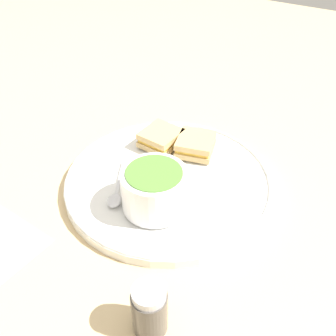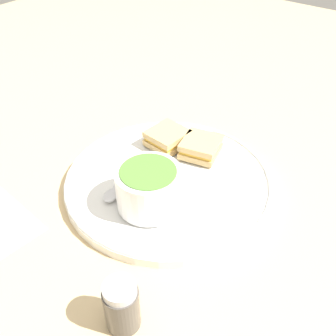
# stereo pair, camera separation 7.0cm
# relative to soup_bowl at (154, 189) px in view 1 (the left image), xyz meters

# --- Properties ---
(ground_plane) EXTENTS (2.40, 2.40, 0.00)m
(ground_plane) POSITION_rel_soup_bowl_xyz_m (0.07, 0.02, -0.06)
(ground_plane) COLOR #D1B27F
(plate) EXTENTS (0.38, 0.38, 0.02)m
(plate) POSITION_rel_soup_bowl_xyz_m (0.07, 0.02, -0.05)
(plate) COLOR white
(plate) RESTS_ON ground_plane
(soup_bowl) EXTENTS (0.11, 0.11, 0.07)m
(soup_bowl) POSITION_rel_soup_bowl_xyz_m (0.00, 0.00, 0.00)
(soup_bowl) COLOR white
(soup_bowl) RESTS_ON plate
(spoon) EXTENTS (0.12, 0.07, 0.01)m
(spoon) POSITION_rel_soup_bowl_xyz_m (-0.02, 0.07, -0.03)
(spoon) COLOR silver
(spoon) RESTS_ON plate
(sandwich_half_near) EXTENTS (0.09, 0.09, 0.03)m
(sandwich_half_near) POSITION_rel_soup_bowl_xyz_m (0.17, 0.01, -0.02)
(sandwich_half_near) COLOR tan
(sandwich_half_near) RESTS_ON plate
(sandwich_half_far) EXTENTS (0.08, 0.08, 0.03)m
(sandwich_half_far) POSITION_rel_soup_bowl_xyz_m (0.15, 0.08, -0.02)
(sandwich_half_far) COLOR tan
(sandwich_half_far) RESTS_ON plate
(salt_shaker) EXTENTS (0.05, 0.05, 0.08)m
(salt_shaker) POSITION_rel_soup_bowl_xyz_m (-0.18, -0.10, -0.02)
(salt_shaker) COLOR #4C4742
(salt_shaker) RESTS_ON ground_plane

